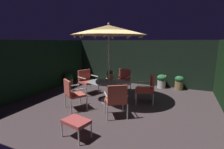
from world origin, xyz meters
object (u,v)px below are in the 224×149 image
object	(u,v)px
potted_plant_left_near	(111,78)
potted_plant_front_corner	(179,82)
potted_plant_back_center	(162,81)
patio_dining_table	(109,86)
patio_chair_east	(147,87)
patio_umbrella	(109,30)
potted_plant_left_far	(68,79)
patio_chair_northeast	(116,98)
ottoman_footrest	(76,122)
patio_chair_south	(87,80)
centerpiece_planter	(110,74)
patio_chair_southeast	(123,79)
patio_chair_north	(72,92)

from	to	relation	value
potted_plant_left_near	potted_plant_front_corner	xyz separation A→B (m)	(3.29, 0.25, 0.04)
potted_plant_front_corner	potted_plant_back_center	bearing A→B (deg)	-179.52
patio_dining_table	potted_plant_back_center	xyz separation A→B (m)	(1.52, 2.62, -0.22)
patio_chair_east	potted_plant_back_center	distance (m)	2.19
patio_umbrella	potted_plant_left_far	bearing A→B (deg)	156.06
patio_dining_table	patio_chair_northeast	xyz separation A→B (m)	(0.76, -1.13, 0.01)
ottoman_footrest	patio_chair_south	bearing A→B (deg)	118.23
patio_chair_east	ottoman_footrest	distance (m)	3.03
patio_dining_table	potted_plant_left_far	size ratio (longest dim) A/B	2.78
patio_chair_south	patio_umbrella	bearing A→B (deg)	-22.30
centerpiece_planter	potted_plant_front_corner	size ratio (longest dim) A/B	0.66
potted_plant_left_near	patio_chair_south	bearing A→B (deg)	-97.83
patio_chair_east	potted_plant_left_near	xyz separation A→B (m)	(-2.30, 1.92, -0.26)
patio_dining_table	patio_chair_southeast	xyz separation A→B (m)	(0.06, 1.36, -0.00)
patio_umbrella	patio_dining_table	bearing A→B (deg)	-82.58
patio_chair_south	potted_plant_left_far	distance (m)	1.76
ottoman_footrest	potted_plant_left_near	bearing A→B (deg)	105.41
potted_plant_back_center	potted_plant_front_corner	world-z (taller)	potted_plant_back_center
patio_dining_table	centerpiece_planter	xyz separation A→B (m)	(-0.05, 0.20, 0.40)
patio_chair_northeast	patio_chair_east	xyz separation A→B (m)	(0.54, 1.57, -0.02)
patio_umbrella	potted_plant_left_far	xyz separation A→B (m)	(-2.83, 1.26, -2.24)
patio_chair_east	potted_plant_front_corner	distance (m)	2.40
potted_plant_left_far	potted_plant_left_near	size ratio (longest dim) A/B	1.00
potted_plant_left_near	patio_chair_north	bearing A→B (deg)	-85.76
centerpiece_planter	patio_umbrella	bearing A→B (deg)	-76.49
patio_umbrella	potted_plant_back_center	world-z (taller)	patio_umbrella
potted_plant_front_corner	potted_plant_left_far	bearing A→B (deg)	-165.01
ottoman_footrest	potted_plant_back_center	size ratio (longest dim) A/B	1.05
patio_chair_north	patio_chair_northeast	world-z (taller)	patio_chair_northeast
potted_plant_back_center	potted_plant_left_far	bearing A→B (deg)	-162.60
potted_plant_back_center	patio_chair_north	bearing A→B (deg)	-121.09
patio_umbrella	potted_plant_front_corner	bearing A→B (deg)	48.96
patio_dining_table	potted_plant_back_center	distance (m)	3.03
patio_chair_northeast	patio_chair_south	size ratio (longest dim) A/B	1.02
patio_dining_table	potted_plant_left_near	size ratio (longest dim) A/B	2.79
patio_chair_northeast	ottoman_footrest	size ratio (longest dim) A/B	1.50
patio_dining_table	patio_chair_northeast	bearing A→B (deg)	-56.04
patio_chair_north	patio_chair_southeast	world-z (taller)	patio_chair_north
patio_chair_east	patio_chair_north	bearing A→B (deg)	-142.23
potted_plant_back_center	patio_chair_south	bearing A→B (deg)	-142.91
patio_umbrella	centerpiece_planter	world-z (taller)	patio_umbrella
patio_chair_north	potted_plant_left_near	world-z (taller)	patio_chair_north
patio_umbrella	potted_plant_left_near	world-z (taller)	patio_umbrella
patio_umbrella	patio_chair_south	bearing A→B (deg)	157.70
centerpiece_planter	potted_plant_front_corner	bearing A→B (deg)	46.12
patio_dining_table	patio_umbrella	size ratio (longest dim) A/B	0.58
potted_plant_left_far	potted_plant_back_center	bearing A→B (deg)	17.40
patio_chair_north	potted_plant_front_corner	xyz separation A→B (m)	(3.03, 3.76, -0.24)
patio_chair_east	potted_plant_front_corner	size ratio (longest dim) A/B	1.57
potted_plant_left_far	potted_plant_left_near	bearing A→B (deg)	31.43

